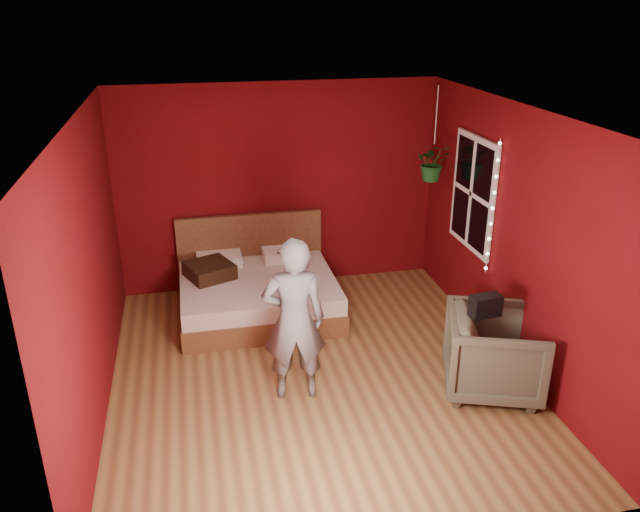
% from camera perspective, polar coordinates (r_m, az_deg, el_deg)
% --- Properties ---
extents(floor, '(4.50, 4.50, 0.00)m').
position_cam_1_polar(floor, '(6.39, -0.35, -10.76)').
color(floor, olive).
rests_on(floor, ground).
extents(room_walls, '(4.04, 4.54, 2.62)m').
position_cam_1_polar(room_walls, '(5.64, -0.39, 3.62)').
color(room_walls, '#600A10').
rests_on(room_walls, ground).
extents(window, '(0.05, 0.97, 1.27)m').
position_cam_1_polar(window, '(7.13, 13.79, 5.57)').
color(window, white).
rests_on(window, room_walls).
extents(fairy_lights, '(0.04, 0.04, 1.45)m').
position_cam_1_polar(fairy_lights, '(6.67, 15.50, 4.22)').
color(fairy_lights, silver).
rests_on(fairy_lights, room_walls).
extents(bed, '(1.83, 1.55, 1.00)m').
position_cam_1_polar(bed, '(7.51, -5.74, -3.16)').
color(bed, brown).
rests_on(bed, ground).
extents(person, '(0.61, 0.43, 1.60)m').
position_cam_1_polar(person, '(5.70, -2.40, -5.88)').
color(person, slate).
rests_on(person, ground).
extents(armchair, '(1.12, 1.11, 0.81)m').
position_cam_1_polar(armchair, '(6.19, 15.67, -8.51)').
color(armchair, '#595946').
rests_on(armchair, ground).
extents(handbag, '(0.30, 0.17, 0.20)m').
position_cam_1_polar(handbag, '(5.90, 14.89, -4.41)').
color(handbag, black).
rests_on(handbag, armchair).
extents(throw_pillow, '(0.64, 0.64, 0.17)m').
position_cam_1_polar(throw_pillow, '(7.43, -10.07, -1.30)').
color(throw_pillow, black).
rests_on(throw_pillow, bed).
extents(hanging_plant, '(0.46, 0.41, 1.10)m').
position_cam_1_polar(hanging_plant, '(7.48, 10.30, 8.42)').
color(hanging_plant, silver).
rests_on(hanging_plant, room_walls).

